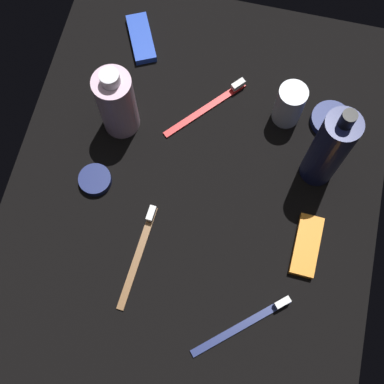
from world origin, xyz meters
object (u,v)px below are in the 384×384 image
object	(u,v)px
toothbrush_navy	(247,323)
cream_tin_right	(331,120)
deodorant_stick	(289,105)
snack_bar_blue	(141,38)
toothbrush_brown	(140,250)
toothbrush_red	(210,105)
cream_tin_left	(95,180)
bodywash_bottle	(117,103)
lotion_bottle	(329,149)
snack_bar_orange	(307,246)

from	to	relation	value
toothbrush_navy	cream_tin_right	bearing A→B (deg)	168.57
deodorant_stick	snack_bar_blue	bearing A→B (deg)	-108.14
snack_bar_blue	cream_tin_right	distance (cm)	38.79
toothbrush_brown	toothbrush_red	world-z (taller)	same
toothbrush_navy	snack_bar_blue	xyz separation A→B (cm)	(-47.38, -29.97, 0.14)
cream_tin_left	snack_bar_blue	bearing A→B (deg)	179.05
cream_tin_right	bodywash_bottle	bearing A→B (deg)	-76.79
deodorant_stick	toothbrush_navy	size ratio (longest dim) A/B	0.62
deodorant_stick	cream_tin_left	size ratio (longest dim) A/B	1.58
lotion_bottle	toothbrush_navy	world-z (taller)	lotion_bottle
snack_bar_orange	lotion_bottle	bearing A→B (deg)	-176.34
snack_bar_orange	cream_tin_left	distance (cm)	37.80
deodorant_stick	lotion_bottle	bearing A→B (deg)	37.18
snack_bar_blue	snack_bar_orange	xyz separation A→B (cm)	(32.92, 37.16, 0.00)
toothbrush_navy	snack_bar_orange	size ratio (longest dim) A/B	1.37
bodywash_bottle	snack_bar_blue	bearing A→B (deg)	-176.71
cream_tin_right	snack_bar_orange	bearing A→B (deg)	-1.36
deodorant_stick	snack_bar_orange	distance (cm)	24.65
toothbrush_navy	lotion_bottle	bearing A→B (deg)	166.62
deodorant_stick	cream_tin_left	distance (cm)	36.32
deodorant_stick	toothbrush_navy	bearing A→B (deg)	0.46
bodywash_bottle	toothbrush_red	size ratio (longest dim) A/B	1.16
toothbrush_red	snack_bar_orange	world-z (taller)	toothbrush_red
toothbrush_red	cream_tin_left	world-z (taller)	toothbrush_red
lotion_bottle	toothbrush_red	world-z (taller)	lotion_bottle
deodorant_stick	cream_tin_right	xyz separation A→B (cm)	(-0.71, 8.06, -3.65)
lotion_bottle	cream_tin_right	size ratio (longest dim) A/B	3.02
toothbrush_brown	deodorant_stick	bearing A→B (deg)	147.16
lotion_bottle	bodywash_bottle	xyz separation A→B (cm)	(-1.39, -35.71, -2.16)
deodorant_stick	snack_bar_orange	xyz separation A→B (cm)	(23.19, 7.49, -3.71)
deodorant_stick	cream_tin_left	bearing A→B (deg)	-56.59
toothbrush_navy	snack_bar_blue	world-z (taller)	toothbrush_navy
toothbrush_navy	snack_bar_blue	size ratio (longest dim) A/B	1.37
snack_bar_blue	cream_tin_right	size ratio (longest dim) A/B	1.45
bodywash_bottle	deodorant_stick	xyz separation A→B (cm)	(-7.91, 28.66, -3.03)
snack_bar_orange	cream_tin_left	bearing A→B (deg)	-93.17
toothbrush_brown	snack_bar_orange	size ratio (longest dim) A/B	1.73
lotion_bottle	toothbrush_navy	distance (cm)	30.52
toothbrush_red	snack_bar_orange	size ratio (longest dim) A/B	1.38
lotion_bottle	snack_bar_blue	bearing A→B (deg)	-117.38
deodorant_stick	snack_bar_blue	size ratio (longest dim) A/B	0.86
toothbrush_red	snack_bar_blue	size ratio (longest dim) A/B	1.38
toothbrush_red	snack_bar_blue	distance (cm)	19.24
toothbrush_red	toothbrush_navy	world-z (taller)	same
lotion_bottle	deodorant_stick	xyz separation A→B (cm)	(-9.29, -7.05, -5.19)
toothbrush_brown	cream_tin_left	world-z (taller)	toothbrush_brown
bodywash_bottle	toothbrush_navy	size ratio (longest dim) A/B	1.16
snack_bar_blue	deodorant_stick	bearing A→B (deg)	46.09
lotion_bottle	toothbrush_red	xyz separation A→B (cm)	(-8.13, -20.85, -9.04)
toothbrush_brown	cream_tin_right	distance (cm)	41.36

